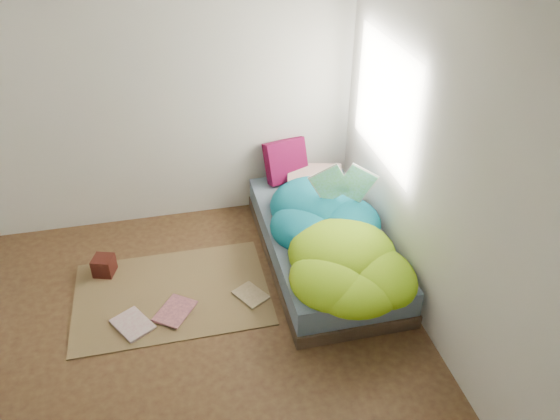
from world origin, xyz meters
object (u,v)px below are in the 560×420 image
object	(u,v)px
bed	(323,244)
wooden_box	(104,265)
floor_book_b	(162,307)
pillow_magenta	(286,161)
floor_book_a	(119,332)
open_book	(344,174)

from	to	relation	value
bed	wooden_box	bearing A→B (deg)	173.42
wooden_box	floor_book_b	distance (m)	0.73
pillow_magenta	floor_book_a	world-z (taller)	pillow_magenta
floor_book_a	floor_book_b	world-z (taller)	floor_book_b
bed	floor_book_b	world-z (taller)	bed
wooden_box	floor_book_a	bearing A→B (deg)	-80.20
bed	floor_book_b	bearing A→B (deg)	-166.83
pillow_magenta	floor_book_b	bearing A→B (deg)	-151.42
pillow_magenta	open_book	xyz separation A→B (m)	(0.31, -0.82, 0.28)
pillow_magenta	floor_book_a	distance (m)	2.26
bed	floor_book_a	xyz separation A→B (m)	(-1.79, -0.54, -0.14)
wooden_box	floor_book_b	xyz separation A→B (m)	(0.47, -0.56, -0.07)
open_book	floor_book_a	distance (m)	2.21
bed	open_book	distance (m)	0.68
bed	wooden_box	size ratio (longest dim) A/B	11.95
floor_book_b	floor_book_a	bearing A→B (deg)	-113.39
floor_book_a	floor_book_b	size ratio (longest dim) A/B	0.98
pillow_magenta	wooden_box	bearing A→B (deg)	-173.74
open_book	floor_book_b	distance (m)	1.87
wooden_box	floor_book_b	world-z (taller)	wooden_box
open_book	floor_book_b	world-z (taller)	open_book
bed	open_book	bearing A→B (deg)	24.91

